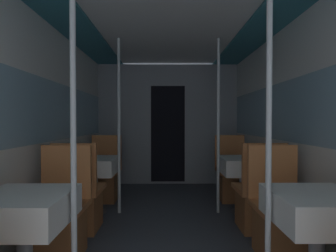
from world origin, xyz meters
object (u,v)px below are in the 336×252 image
chair_right_far_0 (281,224)px  dining_table_right_1 (243,168)px  chair_left_far_0 (59,224)px  chair_left_far_1 (104,181)px  support_pole_left_1 (119,126)px  support_pole_right_0 (269,131)px  support_pole_left_0 (73,131)px  dining_table_left_0 (24,213)px  chair_right_near_1 (258,203)px  chair_right_far_1 (232,180)px  support_pole_right_1 (218,126)px  dining_table_left_1 (94,168)px  dining_table_right_0 (317,212)px  chair_left_near_1 (80,204)px

chair_right_far_0 → dining_table_right_1: size_ratio=1.35×
chair_left_far_0 → chair_left_far_1: bearing=-90.0°
support_pole_left_1 → chair_left_far_1: bearing=120.8°
support_pole_right_0 → support_pole_left_0: bearing=180.0°
support_pole_right_0 → dining_table_left_0: bearing=180.0°
chair_right_near_1 → chair_right_far_1: bearing=90.0°
dining_table_left_0 → chair_right_far_0: 2.05m
support_pole_left_0 → dining_table_left_0: bearing=180.0°
chair_right_near_1 → support_pole_right_1: (-0.33, 0.55, 0.84)m
dining_table_left_1 → support_pole_right_1: support_pole_right_1 is taller
support_pole_left_1 → dining_table_right_0: size_ratio=3.16×
dining_table_right_1 → chair_right_far_1: (-0.00, 0.55, -0.30)m
support_pole_right_0 → chair_right_near_1: bearing=73.6°
support_pole_left_0 → chair_right_far_1: support_pole_left_0 is taller
dining_table_right_0 → chair_right_far_1: (-0.00, 2.22, -0.30)m
dining_table_left_0 → chair_right_far_0: bearing=15.8°
chair_left_far_1 → support_pole_right_0: size_ratio=0.43×
support_pole_left_1 → support_pole_right_1: size_ratio=1.00×
dining_table_left_1 → chair_right_near_1: bearing=-15.8°
support_pole_left_1 → chair_right_far_0: 2.14m
dining_table_left_0 → dining_table_right_1: (1.95, 1.67, 0.00)m
chair_right_far_0 → chair_right_far_1: (0.00, 1.67, 0.00)m
support_pole_left_1 → dining_table_right_0: support_pole_left_1 is taller
dining_table_right_1 → chair_left_near_1: bearing=-164.2°
support_pole_right_0 → chair_right_far_0: bearing=59.2°
dining_table_left_0 → dining_table_right_1: same height
dining_table_right_0 → chair_right_far_0: 0.63m
support_pole_right_0 → chair_right_near_1: (0.33, 1.12, -0.84)m
dining_table_right_1 → dining_table_left_0: bearing=-139.4°
chair_left_far_0 → chair_right_far_0: same height
chair_right_near_1 → chair_right_far_1: same height
chair_left_near_1 → support_pole_right_0: (1.62, -1.12, 0.84)m
support_pole_left_0 → support_pole_left_1: size_ratio=1.00×
chair_right_far_1 → support_pole_right_1: size_ratio=0.43×
dining_table_left_1 → dining_table_right_1: (1.95, 0.00, 0.00)m
dining_table_right_1 → dining_table_right_0: bearing=-90.0°
chair_right_far_0 → dining_table_left_1: bearing=-29.9°
dining_table_right_0 → support_pole_left_1: bearing=134.1°
chair_left_far_0 → chair_right_near_1: size_ratio=1.00×
dining_table_left_0 → support_pole_right_1: (1.62, 1.67, 0.54)m
chair_left_far_0 → dining_table_right_1: 2.27m
support_pole_right_1 → dining_table_left_1: bearing=180.0°
dining_table_right_0 → chair_right_far_0: bearing=90.0°
chair_left_far_0 → dining_table_right_0: 2.05m
chair_left_far_1 → dining_table_right_0: (1.95, -2.22, 0.30)m
dining_table_right_1 → chair_right_near_1: (-0.00, -0.55, -0.30)m
chair_right_near_1 → dining_table_left_1: bearing=164.2°
chair_right_far_0 → chair_right_near_1: 0.57m
dining_table_left_0 → chair_right_far_1: (1.95, 2.22, -0.30)m
support_pole_left_0 → support_pole_right_1: 2.11m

